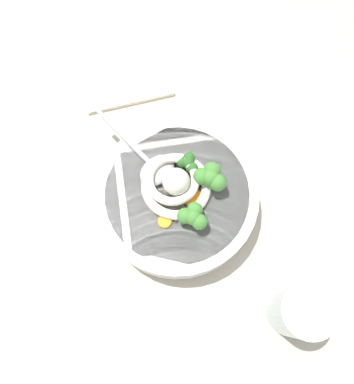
{
  "coord_description": "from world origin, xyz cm",
  "views": [
    {
      "loc": [
        -6.4,
        20.78,
        61.87
      ],
      "look_at": [
        -2.38,
        3.71,
        8.57
      ],
      "focal_mm": 34.01,
      "sensor_mm": 36.0,
      "label": 1
    }
  ],
  "objects_px": {
    "noodle_pile": "(175,183)",
    "soup_spoon": "(151,164)",
    "soup_bowl": "(177,198)",
    "folded_napkin": "(126,81)",
    "drinking_glass": "(299,311)"
  },
  "relations": [
    {
      "from": "drinking_glass",
      "to": "folded_napkin",
      "type": "relative_size",
      "value": 0.56
    },
    {
      "from": "soup_bowl",
      "to": "soup_spoon",
      "type": "height_order",
      "value": "soup_spoon"
    },
    {
      "from": "soup_bowl",
      "to": "folded_napkin",
      "type": "distance_m",
      "value": 0.26
    },
    {
      "from": "drinking_glass",
      "to": "folded_napkin",
      "type": "distance_m",
      "value": 0.5
    },
    {
      "from": "noodle_pile",
      "to": "drinking_glass",
      "type": "distance_m",
      "value": 0.26
    },
    {
      "from": "soup_bowl",
      "to": "drinking_glass",
      "type": "bearing_deg",
      "value": 148.35
    },
    {
      "from": "noodle_pile",
      "to": "folded_napkin",
      "type": "distance_m",
      "value": 0.26
    },
    {
      "from": "soup_bowl",
      "to": "drinking_glass",
      "type": "xyz_separation_m",
      "value": [
        -0.21,
        0.13,
        0.01
      ]
    },
    {
      "from": "noodle_pile",
      "to": "drinking_glass",
      "type": "relative_size",
      "value": 1.3
    },
    {
      "from": "soup_bowl",
      "to": "drinking_glass",
      "type": "distance_m",
      "value": 0.25
    },
    {
      "from": "soup_bowl",
      "to": "folded_napkin",
      "type": "xyz_separation_m",
      "value": [
        0.15,
        -0.21,
        -0.03
      ]
    },
    {
      "from": "soup_bowl",
      "to": "noodle_pile",
      "type": "relative_size",
      "value": 2.16
    },
    {
      "from": "soup_spoon",
      "to": "folded_napkin",
      "type": "bearing_deg",
      "value": -27.27
    },
    {
      "from": "noodle_pile",
      "to": "soup_spoon",
      "type": "bearing_deg",
      "value": -28.7
    },
    {
      "from": "folded_napkin",
      "to": "noodle_pile",
      "type": "bearing_deg",
      "value": 125.33
    }
  ]
}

